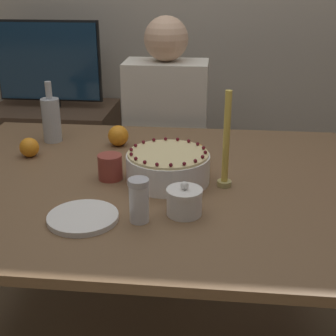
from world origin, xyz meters
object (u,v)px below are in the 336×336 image
cake (168,167)px  sugar_shaker (139,200)px  candle (226,148)px  tv_monitor (48,63)px  sugar_bowl (184,201)px  bottle (51,119)px  person_man_blue_shirt (166,154)px

cake → sugar_shaker: (-0.05, -0.28, 0.01)m
candle → tv_monitor: (-0.98, 1.14, 0.05)m
cake → sugar_bowl: 0.24m
bottle → person_man_blue_shirt: (0.43, 0.44, -0.31)m
sugar_bowl → sugar_shaker: 0.14m
cake → candle: size_ratio=0.87×
sugar_bowl → person_man_blue_shirt: size_ratio=0.09×
sugar_shaker → person_man_blue_shirt: 1.11m
sugar_shaker → candle: size_ratio=0.40×
sugar_bowl → bottle: bearing=135.2°
person_man_blue_shirt → tv_monitor: bearing=-25.2°
cake → sugar_shaker: size_ratio=2.18×
tv_monitor → person_man_blue_shirt: bearing=-25.2°
sugar_bowl → sugar_shaker: (-0.12, -0.05, 0.02)m
sugar_shaker → candle: bearing=47.6°
cake → sugar_bowl: size_ratio=2.65×
sugar_bowl → tv_monitor: size_ratio=0.18×
sugar_shaker → tv_monitor: bearing=117.8°
sugar_bowl → sugar_shaker: bearing=-156.1°
sugar_shaker → person_man_blue_shirt: (-0.04, 1.08, -0.27)m
sugar_bowl → bottle: 0.84m
sugar_bowl → person_man_blue_shirt: bearing=99.0°
candle → sugar_bowl: bearing=-119.3°
person_man_blue_shirt → tv_monitor: size_ratio=2.02×
cake → sugar_shaker: sugar_shaker is taller
candle → person_man_blue_shirt: size_ratio=0.26×
sugar_bowl → candle: (0.12, 0.21, 0.09)m
sugar_shaker → cake: bearing=79.7°
bottle → tv_monitor: tv_monitor is taller
sugar_bowl → person_man_blue_shirt: (-0.16, 1.02, -0.25)m
cake → sugar_bowl: bearing=-72.7°
candle → tv_monitor: bearing=130.7°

